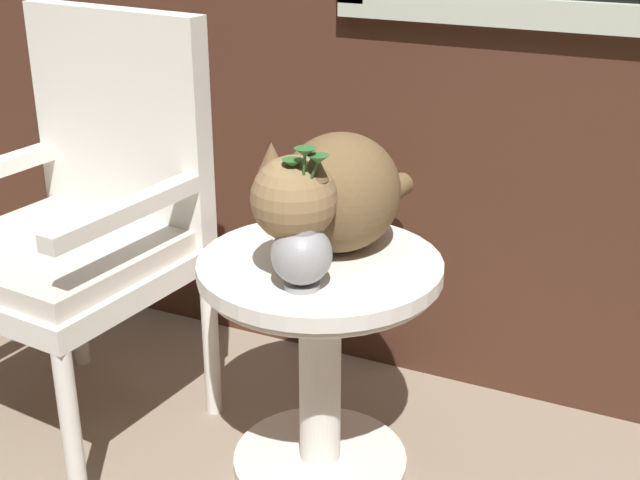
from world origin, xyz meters
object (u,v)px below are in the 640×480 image
wicker_side_table (320,329)px  pewter_vase_with_ivy (302,245)px  wicker_chair (83,216)px  cat (332,193)px

wicker_side_table → pewter_vase_with_ivy: pewter_vase_with_ivy is taller
wicker_chair → wicker_side_table: bearing=3.9°
cat → wicker_side_table: bearing=-97.1°
cat → pewter_vase_with_ivy: (0.02, -0.19, -0.05)m
wicker_side_table → cat: cat is taller
wicker_side_table → cat: 0.32m
cat → pewter_vase_with_ivy: bearing=-84.3°
wicker_chair → cat: bearing=8.3°
wicker_chair → pewter_vase_with_ivy: 0.67m
cat → pewter_vase_with_ivy: pewter_vase_with_ivy is taller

